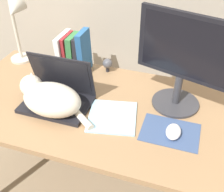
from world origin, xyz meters
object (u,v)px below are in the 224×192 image
Objects in this scene: webcam at (108,64)px; book_row at (74,52)px; cat at (50,98)px; computer_mouse at (173,132)px; laptop at (58,95)px; desk_lamp at (16,20)px; external_monitor at (183,59)px; notepad at (112,117)px.

book_row is at bearing -169.35° from webcam.
computer_mouse is at bearing 1.69° from cat.
laptop is 0.80× the size of desk_lamp.
computer_mouse is at bearing -5.04° from laptop.
external_monitor reaches higher than book_row.
notepad is (0.34, -0.34, -0.10)m from book_row.
notepad is at bearing -44.90° from book_row.
book_row reaches higher than laptop.
webcam is (0.13, 0.35, 0.00)m from laptop.
notepad is 3.33× the size of webcam.
desk_lamp is at bearing 142.95° from laptop.
computer_mouse is 0.41× the size of book_row.
computer_mouse is at bearing -19.57° from desk_lamp.
book_row is 0.60× the size of desk_lamp.
external_monitor reaches higher than laptop.
desk_lamp reaches higher than cat.
laptop is 0.71× the size of external_monitor.
webcam is at bearing 156.59° from external_monitor.
desk_lamp is at bearing 155.07° from notepad.
computer_mouse is (0.57, -0.05, -0.03)m from laptop.
laptop is at bearing 84.62° from cat.
laptop is 0.37m from webcam.
webcam is at bearing 71.73° from cat.
computer_mouse is 0.73m from book_row.
webcam is (-0.15, 0.37, 0.05)m from notepad.
cat is 1.66× the size of book_row.
cat is at bearing -95.38° from laptop.
external_monitor is 0.63m from book_row.
external_monitor is 1.88× the size of book_row.
cat is 0.58m from computer_mouse.
external_monitor is 0.49m from webcam.
book_row reaches higher than cat.
desk_lamp is at bearing 136.56° from cat.
notepad is (0.29, 0.04, -0.07)m from cat.
laptop reaches higher than webcam.
notepad is at bearing -67.76° from webcam.
book_row is (-0.62, 0.37, 0.09)m from computer_mouse.
webcam reaches higher than computer_mouse.
external_monitor is 5.66× the size of webcam.
cat reaches higher than notepad.
book_row is 0.90× the size of notepad.
cat is 0.39m from book_row.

